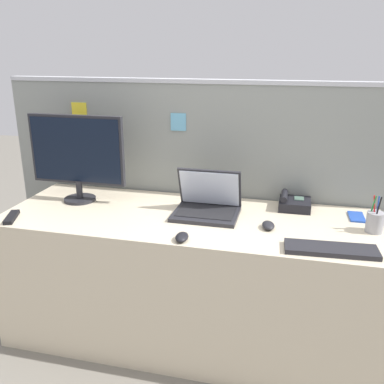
# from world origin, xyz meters

# --- Properties ---
(ground_plane) EXTENTS (10.00, 10.00, 0.00)m
(ground_plane) POSITION_xyz_m (0.00, 0.00, 0.00)
(ground_plane) COLOR slate
(desk) EXTENTS (1.99, 0.71, 0.73)m
(desk) POSITION_xyz_m (0.00, 0.00, 0.37)
(desk) COLOR beige
(desk) RESTS_ON ground_plane
(cubicle_divider) EXTENTS (2.48, 0.08, 1.41)m
(cubicle_divider) POSITION_xyz_m (-0.00, 0.40, 0.71)
(cubicle_divider) COLOR gray
(cubicle_divider) RESTS_ON ground_plane
(desktop_monitor) EXTENTS (0.56, 0.18, 0.50)m
(desktop_monitor) POSITION_xyz_m (-0.68, 0.10, 1.01)
(desktop_monitor) COLOR #232328
(desktop_monitor) RESTS_ON desk
(laptop) EXTENTS (0.34, 0.28, 0.24)m
(laptop) POSITION_xyz_m (0.08, 0.07, 0.79)
(laptop) COLOR #232328
(laptop) RESTS_ON desk
(desk_phone) EXTENTS (0.17, 0.17, 0.09)m
(desk_phone) POSITION_xyz_m (0.53, 0.25, 0.77)
(desk_phone) COLOR black
(desk_phone) RESTS_ON desk
(keyboard_main) EXTENTS (0.40, 0.15, 0.02)m
(keyboard_main) POSITION_xyz_m (0.70, -0.25, 0.75)
(keyboard_main) COLOR #232328
(keyboard_main) RESTS_ON desk
(computer_mouse_right_hand) EXTENTS (0.07, 0.10, 0.03)m
(computer_mouse_right_hand) POSITION_xyz_m (0.04, -0.29, 0.75)
(computer_mouse_right_hand) COLOR black
(computer_mouse_right_hand) RESTS_ON desk
(computer_mouse_left_hand) EXTENTS (0.08, 0.11, 0.03)m
(computer_mouse_left_hand) POSITION_xyz_m (0.41, -0.06, 0.75)
(computer_mouse_left_hand) COLOR #232328
(computer_mouse_left_hand) RESTS_ON desk
(pen_cup) EXTENTS (0.08, 0.08, 0.19)m
(pen_cup) POSITION_xyz_m (0.91, 0.02, 0.79)
(pen_cup) COLOR #99999E
(pen_cup) RESTS_ON desk
(cell_phone_blue_case) EXTENTS (0.08, 0.15, 0.01)m
(cell_phone_blue_case) POSITION_xyz_m (0.85, 0.19, 0.74)
(cell_phone_blue_case) COLOR blue
(cell_phone_blue_case) RESTS_ON desk
(tv_remote) EXTENTS (0.10, 0.17, 0.02)m
(tv_remote) POSITION_xyz_m (-0.89, -0.25, 0.74)
(tv_remote) COLOR black
(tv_remote) RESTS_ON desk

